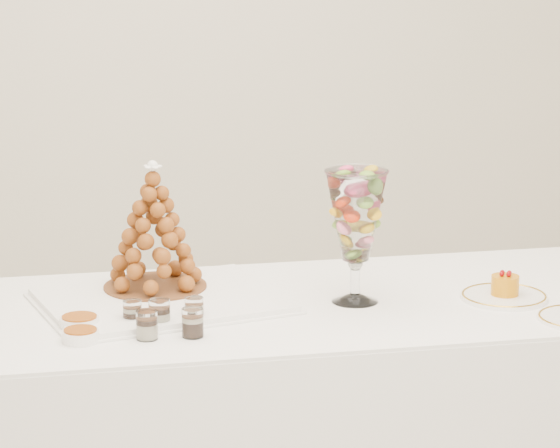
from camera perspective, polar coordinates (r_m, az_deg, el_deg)
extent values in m
cube|color=beige|center=(5.26, -5.18, 8.73)|extent=(4.50, 0.04, 2.80)
cube|color=white|center=(3.75, 0.24, -9.31)|extent=(2.11, 0.90, 0.78)
cube|color=white|center=(3.61, 0.25, -3.52)|extent=(2.10, 0.90, 0.01)
cube|color=white|center=(3.61, -5.11, -3.32)|extent=(0.70, 0.57, 0.02)
cylinder|color=white|center=(3.63, 3.24, -3.19)|extent=(0.13, 0.13, 0.02)
cylinder|color=white|center=(3.61, 3.25, -2.36)|extent=(0.03, 0.03, 0.09)
sphere|color=white|center=(3.60, 3.26, -1.69)|extent=(0.04, 0.04, 0.04)
cylinder|color=white|center=(3.70, 9.61, -3.11)|extent=(0.24, 0.24, 0.01)
cylinder|color=white|center=(3.44, -6.37, -3.81)|extent=(0.05, 0.05, 0.07)
cylinder|color=white|center=(3.41, -5.21, -3.87)|extent=(0.06, 0.06, 0.07)
cylinder|color=white|center=(3.45, -3.71, -3.70)|extent=(0.05, 0.05, 0.07)
cylinder|color=white|center=(3.33, -5.75, -4.35)|extent=(0.06, 0.06, 0.07)
cylinder|color=white|center=(3.34, -3.78, -4.26)|extent=(0.06, 0.06, 0.07)
cylinder|color=white|center=(3.43, -8.62, -4.24)|extent=(0.10, 0.10, 0.03)
cylinder|color=white|center=(3.34, -8.58, -4.79)|extent=(0.09, 0.09, 0.03)
cylinder|color=brown|center=(3.70, -5.39, -2.68)|extent=(0.29, 0.29, 0.01)
cone|color=brown|center=(3.65, -5.45, -0.05)|extent=(0.28, 0.28, 0.34)
sphere|color=white|center=(3.62, -5.51, 2.45)|extent=(0.03, 0.03, 0.03)
cylinder|color=orange|center=(3.69, 9.66, -2.61)|extent=(0.08, 0.08, 0.05)
sphere|color=#830407|center=(3.69, 9.84, -2.08)|extent=(0.01, 0.01, 0.01)
sphere|color=#830407|center=(3.69, 9.54, -2.06)|extent=(0.01, 0.01, 0.01)
sphere|color=#830407|center=(3.68, 9.52, -2.14)|extent=(0.01, 0.01, 0.01)
sphere|color=#830407|center=(3.68, 9.82, -2.16)|extent=(0.01, 0.01, 0.01)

